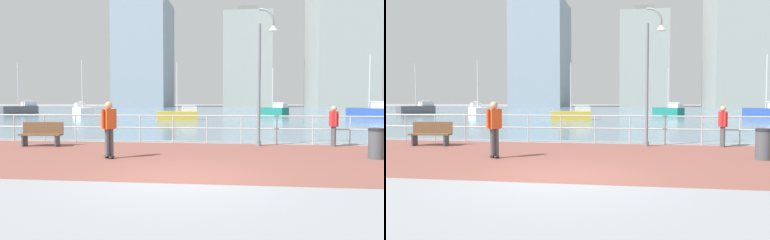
{
  "view_description": "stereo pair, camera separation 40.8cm",
  "coord_description": "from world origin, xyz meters",
  "views": [
    {
      "loc": [
        1.26,
        -8.49,
        1.76
      ],
      "look_at": [
        -0.28,
        4.09,
        1.1
      ],
      "focal_mm": 35.36,
      "sensor_mm": 36.0,
      "label": 1
    },
    {
      "loc": [
        1.67,
        -8.43,
        1.76
      ],
      "look_at": [
        -0.28,
        4.09,
        1.1
      ],
      "focal_mm": 35.36,
      "sensor_mm": 36.0,
      "label": 2
    }
  ],
  "objects": [
    {
      "name": "skateboarder",
      "position": [
        -2.6,
        2.47,
        1.04
      ],
      "size": [
        0.39,
        0.51,
        1.72
      ],
      "color": "black",
      "rests_on": "ground"
    },
    {
      "name": "harbor_water",
      "position": [
        0.0,
        51.82,
        0.0
      ],
      "size": [
        180.0,
        88.0,
        0.0
      ],
      "primitive_type": "cube",
      "color": "slate",
      "rests_on": "ground"
    },
    {
      "name": "sailboat_blue",
      "position": [
        14.56,
        31.62,
        0.61
      ],
      "size": [
        3.77,
        4.48,
        6.34
      ],
      "color": "#284799",
      "rests_on": "ground"
    },
    {
      "name": "trash_bin",
      "position": [
        5.38,
        3.39,
        0.47
      ],
      "size": [
        0.46,
        0.46,
        0.93
      ],
      "color": "#474C51",
      "rests_on": "ground"
    },
    {
      "name": "sailboat_red",
      "position": [
        -4.03,
        24.86,
        0.48
      ],
      "size": [
        3.78,
        1.94,
        5.08
      ],
      "color": "gold",
      "rests_on": "ground"
    },
    {
      "name": "waterfront_railing",
      "position": [
        -0.0,
        6.82,
        0.8
      ],
      "size": [
        25.25,
        0.06,
        1.16
      ],
      "color": "#B2BCC1",
      "rests_on": "ground"
    },
    {
      "name": "bystander",
      "position": [
        4.89,
        6.47,
        0.91
      ],
      "size": [
        0.28,
        0.56,
        1.55
      ],
      "color": "#4C4C51",
      "rests_on": "ground"
    },
    {
      "name": "sailboat_navy",
      "position": [
        -16.19,
        32.22,
        0.59
      ],
      "size": [
        3.69,
        4.41,
        6.23
      ],
      "color": "white",
      "rests_on": "ground"
    },
    {
      "name": "tower_concrete",
      "position": [
        3.47,
        92.45,
        12.09
      ],
      "size": [
        12.03,
        14.25,
        25.83
      ],
      "color": "#939993",
      "rests_on": "ground"
    },
    {
      "name": "sailboat_ivory",
      "position": [
        -27.15,
        37.89,
        0.63
      ],
      "size": [
        3.66,
        4.8,
        6.63
      ],
      "color": "#595960",
      "rests_on": "ground"
    },
    {
      "name": "tower_beige",
      "position": [
        24.65,
        83.8,
        21.23
      ],
      "size": [
        12.98,
        17.55,
        44.12
      ],
      "color": "#939993",
      "rests_on": "ground"
    },
    {
      "name": "sailboat_gray",
      "position": [
        5.55,
        38.5,
        0.54
      ],
      "size": [
        3.68,
        3.82,
        5.69
      ],
      "color": "#197266",
      "rests_on": "ground"
    },
    {
      "name": "ground",
      "position": [
        0.0,
        40.0,
        0.0
      ],
      "size": [
        220.0,
        220.0,
        0.0
      ],
      "primitive_type": "plane",
      "color": "gray"
    },
    {
      "name": "tower_glass",
      "position": [
        -23.8,
        91.29,
        14.16
      ],
      "size": [
        13.49,
        16.4,
        29.98
      ],
      "color": "#8493A3",
      "rests_on": "ground"
    },
    {
      "name": "park_bench",
      "position": [
        -6.22,
        5.14,
        0.48
      ],
      "size": [
        1.63,
        0.54,
        0.92
      ],
      "color": "brown",
      "rests_on": "ground"
    },
    {
      "name": "lamppost",
      "position": [
        2.2,
        6.14,
        2.9
      ],
      "size": [
        0.77,
        0.51,
        5.25
      ],
      "color": "slate",
      "rests_on": "ground"
    },
    {
      "name": "brick_paving",
      "position": [
        0.0,
        3.07,
        0.0
      ],
      "size": [
        28.0,
        7.5,
        0.01
      ],
      "primitive_type": "cube",
      "color": "brown",
      "rests_on": "ground"
    }
  ]
}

